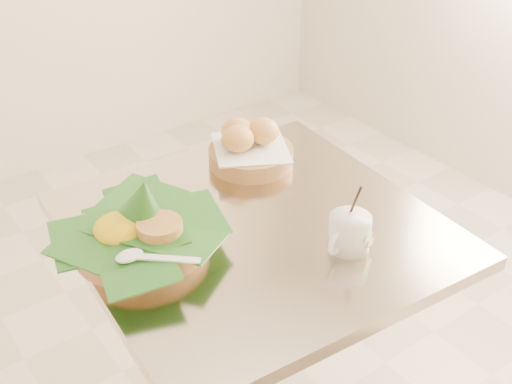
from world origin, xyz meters
TOP-DOWN VIEW (x-y plane):
  - cafe_table at (0.16, -0.02)m, footprint 0.75×0.75m
  - rice_basket at (-0.06, 0.05)m, footprint 0.33×0.33m
  - bread_basket at (0.30, 0.20)m, footprint 0.23×0.23m
  - coffee_mug at (0.26, -0.19)m, footprint 0.11×0.08m

SIDE VIEW (x-z plane):
  - cafe_table at x=0.16m, z-range 0.15..0.90m
  - coffee_mug at x=0.26m, z-range 0.72..0.86m
  - bread_basket at x=0.30m, z-range 0.74..0.84m
  - rice_basket at x=-0.06m, z-range 0.71..0.88m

